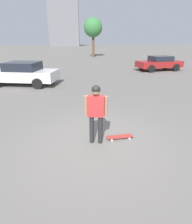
% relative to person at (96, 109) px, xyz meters
% --- Properties ---
extents(ground_plane, '(220.00, 220.00, 0.00)m').
position_rel_person_xyz_m(ground_plane, '(0.00, 0.00, -1.05)').
color(ground_plane, slate).
extents(person, '(0.27, 0.63, 1.71)m').
position_rel_person_xyz_m(person, '(0.00, 0.00, 0.00)').
color(person, '#262628').
rests_on(person, ground_plane).
extents(skateboard, '(0.34, 0.82, 0.07)m').
position_rel_person_xyz_m(skateboard, '(0.16, -0.73, -0.99)').
color(skateboard, '#A5332D').
rests_on(skateboard, ground_plane).
extents(car_parked_near, '(2.64, 4.75, 1.48)m').
position_rel_person_xyz_m(car_parked_near, '(7.42, 4.29, -0.29)').
color(car_parked_near, silver).
rests_on(car_parked_near, ground_plane).
extents(car_parked_far, '(2.54, 4.55, 1.36)m').
position_rel_person_xyz_m(car_parked_far, '(12.53, -7.03, -0.33)').
color(car_parked_far, maroon).
rests_on(car_parked_far, ground_plane).
extents(building_block_distant, '(11.81, 13.70, 38.83)m').
position_rel_person_xyz_m(building_block_distant, '(90.30, 8.79, 18.36)').
color(building_block_distant, slate).
rests_on(building_block_distant, ground_plane).
extents(tree_distant, '(3.06, 3.06, 6.21)m').
position_rel_person_xyz_m(tree_distant, '(27.65, -1.47, 3.56)').
color(tree_distant, brown).
rests_on(tree_distant, ground_plane).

